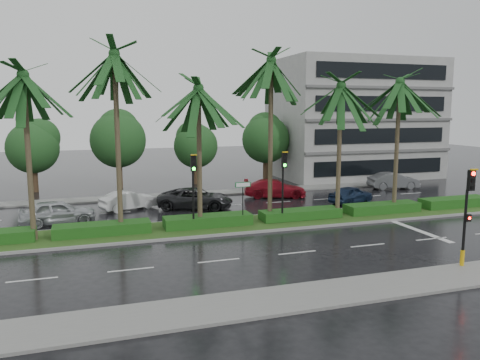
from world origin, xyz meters
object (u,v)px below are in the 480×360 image
object	(u,v)px
signal_median_left	(193,181)
car_silver	(58,212)
car_darkgrey	(195,198)
car_grey	(393,181)
signal_near	(467,213)
car_white	(129,200)
car_red	(275,188)
street_sign	(243,193)
car_blue	(351,195)

from	to	relation	value
signal_median_left	car_silver	distance (m)	9.04
car_darkgrey	car_grey	distance (m)	18.71
signal_near	car_grey	bearing A→B (deg)	62.00
car_white	car_red	bearing A→B (deg)	-105.40
street_sign	car_silver	world-z (taller)	street_sign
car_red	car_blue	world-z (taller)	car_red
car_white	street_sign	bearing A→B (deg)	-161.69
car_darkgrey	car_white	bearing A→B (deg)	97.13
car_blue	car_grey	xyz separation A→B (m)	(7.00, 4.47, 0.07)
street_sign	car_silver	bearing A→B (deg)	157.53
car_silver	car_white	bearing A→B (deg)	-63.14
street_sign	signal_median_left	bearing A→B (deg)	-176.53
car_grey	signal_near	bearing A→B (deg)	161.16
car_white	car_red	world-z (taller)	car_red
signal_median_left	car_grey	distance (m)	22.10
car_white	car_grey	distance (m)	23.06
signal_near	signal_median_left	bearing A→B (deg)	135.91
signal_median_left	street_sign	distance (m)	3.13
signal_median_left	street_sign	size ratio (longest dim) A/B	1.68
street_sign	car_grey	bearing A→B (deg)	27.72
signal_median_left	car_silver	bearing A→B (deg)	148.89
car_white	car_red	xyz separation A→B (m)	(11.50, 1.13, 0.06)
signal_near	car_darkgrey	xyz separation A→B (m)	(-8.50, 16.03, -1.77)
signal_median_left	car_darkgrey	world-z (taller)	signal_median_left
street_sign	car_silver	distance (m)	11.44
street_sign	car_white	size ratio (longest dim) A/B	0.65
street_sign	car_darkgrey	bearing A→B (deg)	103.69
street_sign	car_darkgrey	xyz separation A→B (m)	(-1.50, 6.16, -1.39)
car_silver	car_darkgrey	bearing A→B (deg)	-85.24
signal_near	signal_median_left	xyz separation A→B (m)	(-10.00, 9.69, 0.49)
car_white	car_blue	world-z (taller)	car_white
car_blue	car_grey	size ratio (longest dim) A/B	0.88
signal_near	car_blue	size ratio (longest dim) A/B	1.13
signal_median_left	car_red	distance (m)	12.33
street_sign	car_darkgrey	distance (m)	6.49
signal_near	car_darkgrey	bearing A→B (deg)	117.94
car_silver	car_white	size ratio (longest dim) A/B	1.11
street_sign	car_blue	bearing A→B (deg)	24.05
car_red	car_silver	bearing A→B (deg)	122.21
street_sign	car_grey	world-z (taller)	street_sign
street_sign	car_red	world-z (taller)	street_sign
car_grey	car_silver	bearing A→B (deg)	108.64
car_red	car_grey	distance (m)	11.51
street_sign	car_darkgrey	size ratio (longest dim) A/B	0.49
signal_near	car_white	xyz separation A→B (m)	(-13.00, 17.19, -1.84)
signal_median_left	street_sign	bearing A→B (deg)	3.47
car_darkgrey	car_blue	bearing A→B (deg)	-76.75
street_sign	car_silver	xyz separation A→B (m)	(-10.50, 4.34, -1.37)
car_darkgrey	signal_median_left	bearing A→B (deg)	-171.68
signal_median_left	car_red	size ratio (longest dim) A/B	0.88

